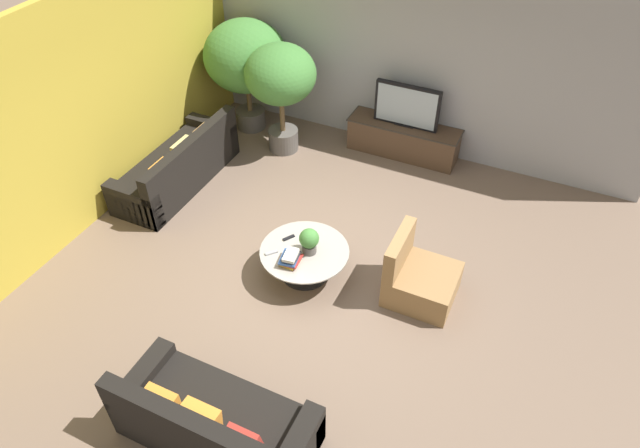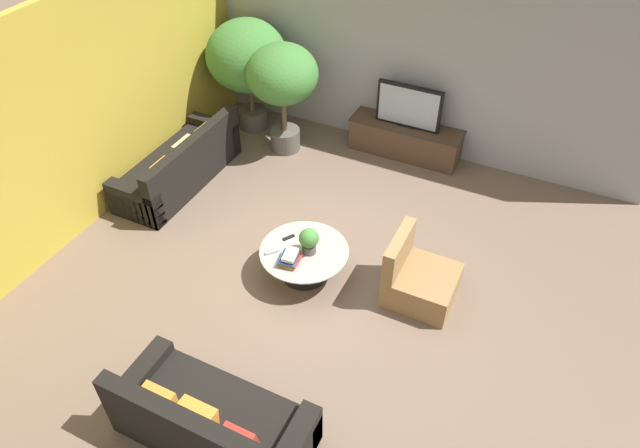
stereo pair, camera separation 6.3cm
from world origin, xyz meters
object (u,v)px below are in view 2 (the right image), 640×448
at_px(television, 409,107).
at_px(couch_near_entry, 211,422).
at_px(coffee_table, 304,257).
at_px(couch_by_wall, 180,166).
at_px(potted_palm_tall, 248,58).
at_px(potted_plant_tabletop, 309,240).
at_px(armchair_wicker, 418,279).
at_px(media_console, 405,139).
at_px(potted_palm_corner, 282,79).

xyz_separation_m(television, couch_near_entry, (-0.01, -5.46, -0.59)).
height_order(coffee_table, couch_by_wall, couch_by_wall).
xyz_separation_m(television, potted_palm_tall, (-2.64, -0.32, 0.38)).
height_order(television, couch_by_wall, television).
height_order(television, coffee_table, television).
xyz_separation_m(couch_by_wall, potted_plant_tabletop, (2.62, -0.90, 0.30)).
xyz_separation_m(couch_near_entry, armchair_wicker, (1.17, 2.64, -0.01)).
xyz_separation_m(armchair_wicker, potted_palm_tall, (-3.80, 2.50, 0.98)).
relative_size(media_console, coffee_table, 1.61).
relative_size(couch_by_wall, potted_palm_tall, 1.16).
xyz_separation_m(media_console, potted_plant_tabletop, (-0.17, -3.08, 0.31)).
height_order(media_console, television, television).
distance_m(media_console, potted_palm_corner, 2.16).
bearing_deg(potted_plant_tabletop, television, 86.90).
bearing_deg(couch_near_entry, potted_palm_tall, -62.90).
height_order(media_console, couch_by_wall, couch_by_wall).
relative_size(armchair_wicker, potted_plant_tabletop, 2.49).
height_order(couch_near_entry, potted_plant_tabletop, couch_near_entry).
bearing_deg(potted_palm_tall, potted_palm_corner, -23.66).
bearing_deg(couch_by_wall, potted_plant_tabletop, 70.94).
bearing_deg(armchair_wicker, couch_near_entry, 156.14).
bearing_deg(potted_plant_tabletop, couch_by_wall, 160.94).
distance_m(couch_near_entry, potted_plant_tabletop, 2.41).
distance_m(coffee_table, armchair_wicker, 1.42).
bearing_deg(potted_plant_tabletop, potted_palm_tall, 131.87).
bearing_deg(television, coffee_table, -94.26).
relative_size(couch_near_entry, potted_palm_tall, 1.02).
xyz_separation_m(media_console, couch_by_wall, (-2.78, -2.18, 0.01)).
distance_m(armchair_wicker, potted_palm_corner, 3.79).
bearing_deg(couch_near_entry, couch_by_wall, -49.82).
bearing_deg(potted_palm_corner, couch_by_wall, -123.21).
height_order(couch_by_wall, potted_palm_tall, potted_palm_tall).
bearing_deg(armchair_wicker, coffee_table, 100.79).
bearing_deg(potted_plant_tabletop, media_console, 86.90).
distance_m(armchair_wicker, potted_plant_tabletop, 1.39).
bearing_deg(coffee_table, potted_plant_tabletop, 6.64).
bearing_deg(potted_palm_tall, couch_by_wall, -94.50).
relative_size(coffee_table, couch_near_entry, 0.58).
bearing_deg(coffee_table, potted_palm_tall, 131.06).
xyz_separation_m(couch_by_wall, armchair_wicker, (3.94, -0.65, -0.01)).
distance_m(media_console, potted_plant_tabletop, 3.10).
bearing_deg(potted_palm_corner, armchair_wicker, -35.74).
relative_size(potted_palm_tall, potted_palm_corner, 1.05).
distance_m(media_console, coffee_table, 3.10).
bearing_deg(potted_palm_corner, couch_near_entry, -69.34).
relative_size(television, potted_palm_tall, 0.55).
relative_size(couch_near_entry, potted_palm_corner, 1.07).
xyz_separation_m(couch_by_wall, potted_palm_tall, (0.15, 1.85, 0.97)).
xyz_separation_m(media_console, potted_palm_tall, (-2.64, -0.32, 0.97)).
bearing_deg(potted_palm_tall, media_console, 7.02).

